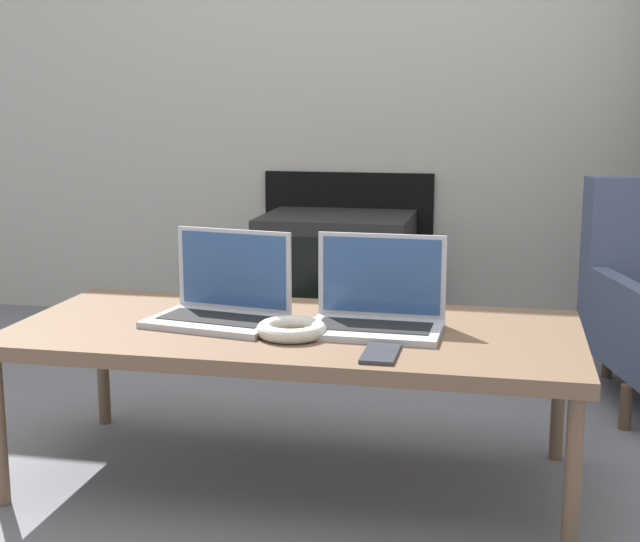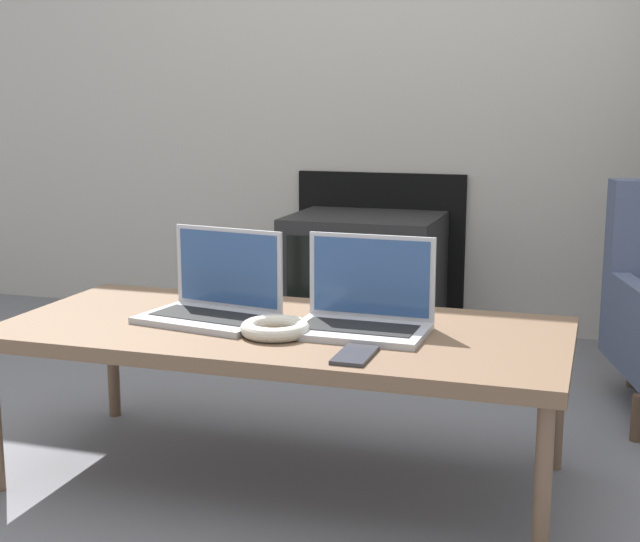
# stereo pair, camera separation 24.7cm
# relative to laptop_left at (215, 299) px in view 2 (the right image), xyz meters

# --- Properties ---
(ground_plane) EXTENTS (14.00, 14.00, 0.00)m
(ground_plane) POSITION_rel_laptop_left_xyz_m (0.19, -0.25, -0.45)
(ground_plane) COLOR slate
(wall_back) EXTENTS (7.00, 0.08, 2.60)m
(wall_back) POSITION_rel_laptop_left_xyz_m (0.19, 1.67, 0.83)
(wall_back) COLOR #ADA89E
(wall_back) RESTS_ON ground_plane
(table) EXTENTS (1.39, 0.64, 0.40)m
(table) POSITION_rel_laptop_left_xyz_m (0.19, -0.02, -0.08)
(table) COLOR brown
(table) RESTS_ON ground_plane
(laptop_left) EXTENTS (0.35, 0.27, 0.23)m
(laptop_left) POSITION_rel_laptop_left_xyz_m (0.00, 0.00, 0.00)
(laptop_left) COLOR #B2B2B7
(laptop_left) RESTS_ON table
(laptop_right) EXTENTS (0.33, 0.22, 0.23)m
(laptop_right) POSITION_rel_laptop_left_xyz_m (0.39, 0.00, 0.00)
(laptop_right) COLOR #B2B2B7
(laptop_right) RESTS_ON table
(headphones) EXTENTS (0.17, 0.17, 0.04)m
(headphones) POSITION_rel_laptop_left_xyz_m (0.21, -0.11, -0.03)
(headphones) COLOR beige
(headphones) RESTS_ON table
(phone) EXTENTS (0.07, 0.15, 0.01)m
(phone) POSITION_rel_laptop_left_xyz_m (0.44, -0.23, -0.05)
(phone) COLOR #333338
(phone) RESTS_ON table
(tv) EXTENTS (0.59, 0.50, 0.51)m
(tv) POSITION_rel_laptop_left_xyz_m (0.03, 1.37, -0.20)
(tv) COLOR black
(tv) RESTS_ON ground_plane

